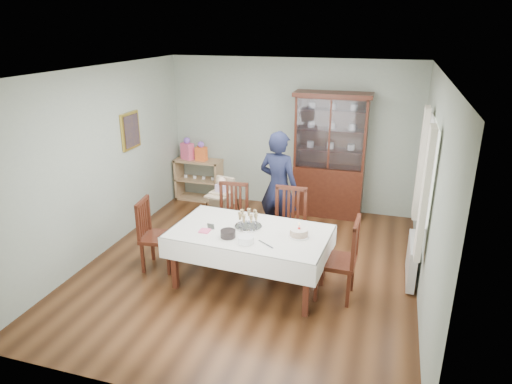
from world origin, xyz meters
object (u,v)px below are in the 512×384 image
at_px(champagne_tray, 248,223).
at_px(gift_bag_orange, 201,152).
at_px(dining_table, 250,257).
at_px(chair_end_right, 337,274).
at_px(chair_far_left, 231,232).
at_px(chair_end_left, 159,248).
at_px(birthday_cake, 299,233).
at_px(chair_far_right, 287,241).
at_px(woman, 278,187).
at_px(china_cabinet, 330,154).
at_px(high_chair, 222,212).
at_px(sideboard, 199,180).
at_px(gift_bag_pink, 187,150).

distance_m(champagne_tray, gift_bag_orange, 3.09).
bearing_deg(dining_table, chair_end_right, 0.99).
relative_size(dining_table, chair_far_left, 2.01).
distance_m(dining_table, chair_far_left, 0.97).
distance_m(chair_end_left, birthday_cake, 2.05).
bearing_deg(chair_far_left, chair_far_right, -9.44).
bearing_deg(birthday_cake, gift_bag_orange, 132.86).
relative_size(woman, birthday_cake, 6.66).
relative_size(chair_far_right, chair_end_right, 1.01).
distance_m(chair_far_right, chair_end_left, 1.82).
bearing_deg(china_cabinet, birthday_cake, -89.75).
bearing_deg(china_cabinet, gift_bag_orange, 179.96).
distance_m(chair_far_left, chair_end_right, 1.85).
bearing_deg(high_chair, chair_end_right, -21.67).
xyz_separation_m(china_cabinet, woman, (-0.59, -1.27, -0.24)).
distance_m(dining_table, chair_end_left, 1.36).
bearing_deg(chair_far_left, high_chair, 117.65).
relative_size(chair_far_right, high_chair, 1.10).
relative_size(chair_far_left, gift_bag_orange, 2.78).
distance_m(sideboard, chair_end_right, 4.01).
bearing_deg(chair_far_left, dining_table, -60.95).
relative_size(chair_end_right, gift_bag_pink, 2.48).
relative_size(chair_far_left, chair_end_right, 0.97).
xyz_separation_m(dining_table, gift_bag_orange, (-1.81, 2.65, 0.58)).
xyz_separation_m(dining_table, high_chair, (-0.89, 1.33, -0.01)).
height_order(chair_far_left, gift_bag_pink, gift_bag_pink).
relative_size(dining_table, champagne_tray, 5.82).
xyz_separation_m(chair_far_right, gift_bag_orange, (-2.13, 1.91, 0.65)).
relative_size(sideboard, gift_bag_pink, 2.10).
relative_size(sideboard, chair_far_left, 0.88).
bearing_deg(chair_far_right, high_chair, 153.61).
relative_size(china_cabinet, chair_end_left, 2.17).
bearing_deg(sideboard, dining_table, -54.74).
relative_size(chair_far_right, woman, 0.61).
bearing_deg(chair_end_right, chair_far_right, -130.36).
xyz_separation_m(sideboard, gift_bag_pink, (-0.20, -0.02, 0.59)).
distance_m(high_chair, champagne_tray, 1.55).
xyz_separation_m(sideboard, champagne_tray, (1.83, -2.57, 0.42)).
bearing_deg(china_cabinet, chair_far_right, -98.70).
bearing_deg(woman, chair_end_left, 59.92).
height_order(china_cabinet, gift_bag_pink, china_cabinet).
height_order(china_cabinet, chair_far_left, china_cabinet).
xyz_separation_m(china_cabinet, high_chair, (-1.51, -1.31, -0.74)).
distance_m(chair_far_left, high_chair, 0.64).
height_order(dining_table, gift_bag_pink, gift_bag_pink).
xyz_separation_m(china_cabinet, gift_bag_orange, (-2.42, 0.00, -0.16)).
xyz_separation_m(chair_far_right, chair_end_right, (0.80, -0.72, -0.00)).
height_order(chair_far_left, high_chair, chair_far_left).
relative_size(china_cabinet, woman, 1.23).
xyz_separation_m(sideboard, chair_far_right, (2.21, -1.93, -0.08)).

